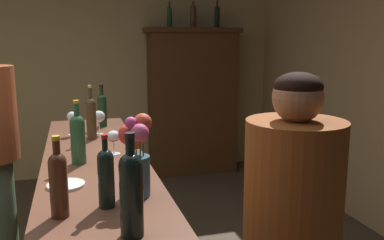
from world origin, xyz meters
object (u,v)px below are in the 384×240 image
(wine_bottle_riesling, at_px, (91,116))
(display_bottle_left, at_px, (169,16))
(wine_bottle_rose, at_px, (106,175))
(cheese_plate, at_px, (66,185))
(wine_bottle_chardonnay, at_px, (58,181))
(wine_glass_rear, at_px, (113,138))
(flower_arrangement, at_px, (136,154))
(display_cabinet, at_px, (193,99))
(wine_bottle_malbec, at_px, (131,190))
(wine_bottle_syrah, at_px, (78,137))
(wine_glass_front, at_px, (99,117))
(wine_glass_mid, at_px, (72,118))
(display_bottle_midleft, at_px, (193,15))
(display_bottle_center, at_px, (217,16))
(wine_bottle_pinot, at_px, (102,108))

(wine_bottle_riesling, bearing_deg, display_bottle_left, 65.31)
(wine_bottle_rose, xyz_separation_m, cheese_plate, (-0.15, 0.28, -0.12))
(wine_bottle_chardonnay, relative_size, wine_glass_rear, 2.21)
(wine_bottle_riesling, xyz_separation_m, flower_arrangement, (0.13, -1.07, 0.03))
(display_cabinet, relative_size, wine_bottle_malbec, 5.28)
(wine_bottle_riesling, xyz_separation_m, wine_bottle_syrah, (-0.09, -0.54, -0.01))
(wine_glass_front, height_order, wine_glass_mid, wine_glass_front)
(wine_glass_rear, height_order, display_bottle_midleft, display_bottle_midleft)
(wine_bottle_chardonnay, height_order, wine_glass_mid, wine_bottle_chardonnay)
(wine_glass_front, distance_m, display_bottle_midleft, 2.62)
(wine_bottle_riesling, height_order, wine_bottle_syrah, wine_bottle_riesling)
(wine_bottle_riesling, xyz_separation_m, display_bottle_center, (1.64, 2.27, 0.78))
(cheese_plate, distance_m, display_bottle_left, 3.48)
(wine_bottle_rose, height_order, flower_arrangement, flower_arrangement)
(wine_bottle_pinot, xyz_separation_m, wine_glass_rear, (0.00, -0.80, -0.04))
(display_cabinet, distance_m, wine_bottle_chardonnay, 3.79)
(wine_glass_mid, height_order, display_bottle_center, display_bottle_center)
(wine_bottle_malbec, relative_size, display_bottle_center, 1.02)
(display_bottle_center, bearing_deg, wine_bottle_malbec, -113.19)
(flower_arrangement, height_order, display_bottle_left, display_bottle_left)
(wine_bottle_pinot, relative_size, flower_arrangement, 0.91)
(display_cabinet, distance_m, wine_bottle_rose, 3.68)
(wine_bottle_syrah, height_order, wine_bottle_pinot, wine_bottle_syrah)
(flower_arrangement, xyz_separation_m, cheese_plate, (-0.28, 0.20, -0.17))
(wine_bottle_syrah, bearing_deg, wine_bottle_chardonnay, -96.69)
(wine_glass_mid, distance_m, cheese_plate, 1.04)
(wine_bottle_syrah, distance_m, flower_arrangement, 0.58)
(wine_bottle_pinot, height_order, display_bottle_midleft, display_bottle_midleft)
(wine_bottle_pinot, bearing_deg, wine_bottle_syrah, -101.41)
(wine_bottle_pinot, xyz_separation_m, cheese_plate, (-0.25, -1.27, -0.13))
(wine_bottle_pinot, xyz_separation_m, wine_glass_front, (-0.04, -0.26, -0.02))
(wine_bottle_syrah, distance_m, display_bottle_center, 3.39)
(wine_glass_mid, xyz_separation_m, flower_arrangement, (0.25, -1.23, 0.06))
(display_cabinet, bearing_deg, display_bottle_center, 0.00)
(cheese_plate, relative_size, display_bottle_center, 0.48)
(wine_bottle_chardonnay, distance_m, flower_arrangement, 0.33)
(wine_bottle_chardonnay, relative_size, display_bottle_midleft, 0.91)
(display_cabinet, distance_m, wine_bottle_pinot, 2.26)
(wine_bottle_malbec, height_order, display_bottle_midleft, display_bottle_midleft)
(display_cabinet, xyz_separation_m, wine_glass_rear, (-1.23, -2.68, 0.19))
(wine_bottle_riesling, distance_m, wine_glass_mid, 0.20)
(wine_bottle_chardonnay, bearing_deg, wine_glass_rear, 71.38)
(wine_bottle_malbec, distance_m, wine_bottle_pinot, 1.81)
(wine_bottle_rose, xyz_separation_m, flower_arrangement, (0.13, 0.09, 0.05))
(wine_bottle_chardonnay, xyz_separation_m, display_bottle_center, (1.81, 3.47, 0.79))
(flower_arrangement, bearing_deg, wine_bottle_malbec, -100.96)
(wine_bottle_pinot, distance_m, display_bottle_center, 2.56)
(wine_bottle_syrah, xyz_separation_m, wine_glass_front, (0.15, 0.67, -0.02))
(wine_bottle_malbec, relative_size, wine_bottle_chardonnay, 1.15)
(wine_bottle_syrah, xyz_separation_m, wine_glass_mid, (-0.03, 0.69, -0.02))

